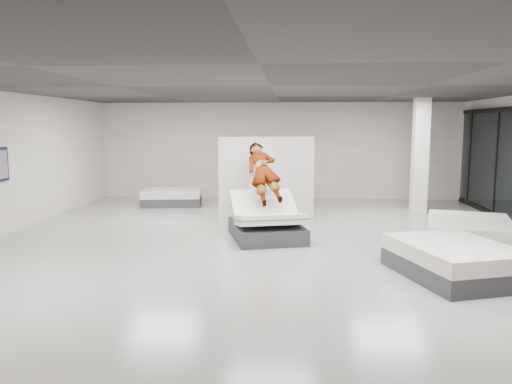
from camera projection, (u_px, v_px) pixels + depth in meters
The scene contains 9 objects.
room at pixel (270, 169), 9.78m from camera, with size 14.00×14.04×3.20m.
hero_bed at pixel (266, 223), 10.83m from camera, with size 1.87×2.20×1.11m.
person at pixel (264, 182), 11.02m from camera, with size 0.67×0.44×1.82m, color slate.
remote at pixel (277, 194), 10.75m from camera, with size 0.05×0.14×0.03m, color black.
divider_panel at pixel (267, 181), 12.31m from camera, with size 2.39×0.11×2.17m, color white.
flat_bed_right_far at pixel (469, 234), 10.02m from camera, with size 2.06×2.42×0.57m.
flat_bed_right_near at pixel (454, 260), 8.08m from camera, with size 2.08×2.40×0.56m.
flat_bed_left_far at pixel (172, 197), 15.42m from camera, with size 1.91×1.54×0.48m.
column at pixel (420, 156), 13.94m from camera, with size 0.40×0.40×3.20m, color white.
Camera 1 is at (0.42, -9.74, 2.46)m, focal length 35.00 mm.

